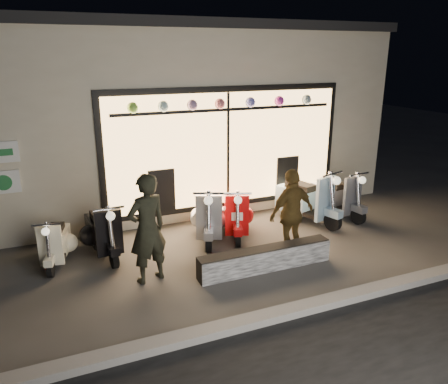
{
  "coord_description": "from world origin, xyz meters",
  "views": [
    {
      "loc": [
        -2.86,
        -6.55,
        3.53
      ],
      "look_at": [
        0.15,
        0.6,
        1.05
      ],
      "focal_mm": 35.0,
      "sensor_mm": 36.0,
      "label": 1
    }
  ],
  "objects_px": {
    "graffiti_barrier": "(265,259)",
    "man": "(147,229)",
    "woman": "(292,213)",
    "scooter_silver": "(210,215)",
    "scooter_red": "(235,213)"
  },
  "relations": [
    {
      "from": "graffiti_barrier",
      "to": "man",
      "type": "relative_size",
      "value": 1.33
    },
    {
      "from": "woman",
      "to": "man",
      "type": "bearing_deg",
      "value": -11.5
    },
    {
      "from": "scooter_silver",
      "to": "man",
      "type": "bearing_deg",
      "value": -116.45
    },
    {
      "from": "man",
      "to": "graffiti_barrier",
      "type": "bearing_deg",
      "value": 150.88
    },
    {
      "from": "man",
      "to": "woman",
      "type": "relative_size",
      "value": 1.11
    },
    {
      "from": "scooter_red",
      "to": "woman",
      "type": "distance_m",
      "value": 1.51
    },
    {
      "from": "man",
      "to": "scooter_red",
      "type": "bearing_deg",
      "value": -165.33
    },
    {
      "from": "graffiti_barrier",
      "to": "scooter_silver",
      "type": "height_order",
      "value": "scooter_silver"
    },
    {
      "from": "graffiti_barrier",
      "to": "woman",
      "type": "relative_size",
      "value": 1.48
    },
    {
      "from": "graffiti_barrier",
      "to": "scooter_red",
      "type": "xyz_separation_m",
      "value": [
        0.21,
        1.71,
        0.21
      ]
    },
    {
      "from": "scooter_silver",
      "to": "woman",
      "type": "bearing_deg",
      "value": -31.23
    },
    {
      "from": "man",
      "to": "woman",
      "type": "bearing_deg",
      "value": 161.24
    },
    {
      "from": "graffiti_barrier",
      "to": "scooter_red",
      "type": "bearing_deg",
      "value": 83.04
    },
    {
      "from": "scooter_silver",
      "to": "scooter_red",
      "type": "distance_m",
      "value": 0.54
    },
    {
      "from": "graffiti_barrier",
      "to": "woman",
      "type": "distance_m",
      "value": 0.97
    }
  ]
}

